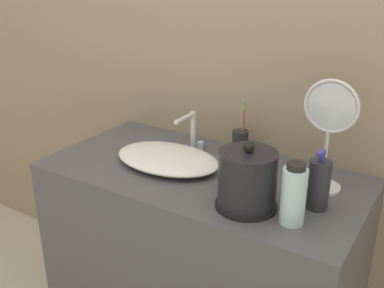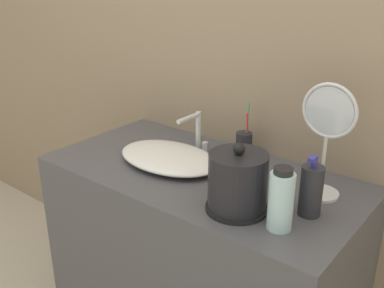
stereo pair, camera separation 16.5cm
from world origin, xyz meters
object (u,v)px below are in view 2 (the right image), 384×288
at_px(lotion_bottle, 311,190).
at_px(toothbrush_cup, 244,144).
at_px(electric_kettle, 238,184).
at_px(shampoo_bottle, 281,200).
at_px(faucet, 197,130).
at_px(vanity_mirror, 327,134).

bearing_deg(lotion_bottle, toothbrush_cup, 148.10).
relative_size(electric_kettle, shampoo_bottle, 1.16).
bearing_deg(faucet, lotion_bottle, -17.27).
xyz_separation_m(faucet, vanity_mirror, (0.55, -0.04, 0.12)).
distance_m(toothbrush_cup, shampoo_bottle, 0.52).
height_order(toothbrush_cup, vanity_mirror, vanity_mirror).
bearing_deg(toothbrush_cup, shampoo_bottle, -45.99).
bearing_deg(lotion_bottle, shampoo_bottle, -105.28).
relative_size(faucet, toothbrush_cup, 0.72).
bearing_deg(shampoo_bottle, vanity_mirror, 88.20).
bearing_deg(electric_kettle, vanity_mirror, 57.25).
xyz_separation_m(lotion_bottle, shampoo_bottle, (-0.03, -0.13, 0.01)).
bearing_deg(electric_kettle, toothbrush_cup, 119.57).
relative_size(faucet, vanity_mirror, 0.42).
distance_m(electric_kettle, lotion_bottle, 0.22).
xyz_separation_m(toothbrush_cup, lotion_bottle, (0.39, -0.24, 0.03)).
bearing_deg(vanity_mirror, electric_kettle, -122.75).
distance_m(faucet, electric_kettle, 0.49).
relative_size(toothbrush_cup, lotion_bottle, 1.16).
xyz_separation_m(faucet, toothbrush_cup, (0.19, 0.06, -0.04)).
distance_m(shampoo_bottle, vanity_mirror, 0.29).
xyz_separation_m(shampoo_bottle, vanity_mirror, (0.01, 0.27, 0.12)).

